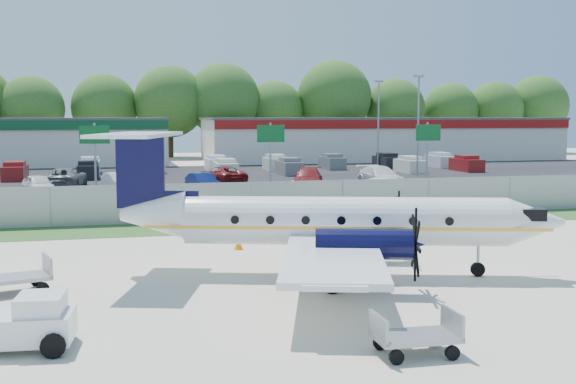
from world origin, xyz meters
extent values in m
plane|color=beige|center=(0.00, 0.00, 0.00)|extent=(170.00, 170.00, 0.00)
cube|color=#2D561E|center=(0.00, 12.00, 0.01)|extent=(170.00, 4.00, 0.02)
cube|color=black|center=(0.00, 19.00, 0.01)|extent=(170.00, 8.00, 0.02)
cube|color=black|center=(0.00, 40.00, 0.01)|extent=(170.00, 32.00, 0.02)
cube|color=gray|center=(0.00, 14.00, 1.00)|extent=(120.00, 0.02, 1.90)
cube|color=gray|center=(0.00, 14.00, 1.98)|extent=(120.00, 0.06, 0.06)
cube|color=gray|center=(0.00, 14.00, 0.05)|extent=(120.00, 0.06, 0.06)
cube|color=silver|center=(26.00, 62.00, 2.50)|extent=(44.00, 12.00, 5.00)
cube|color=#474749|center=(26.00, 62.00, 5.12)|extent=(44.40, 12.40, 0.24)
cube|color=maroon|center=(26.00, 55.90, 4.50)|extent=(44.00, 0.20, 1.00)
cylinder|color=gray|center=(-8.00, 23.00, 2.50)|extent=(0.14, 0.14, 5.00)
cube|color=#0C5923|center=(-8.00, 22.85, 4.30)|extent=(1.80, 0.08, 1.10)
cylinder|color=gray|center=(3.00, 23.00, 2.50)|extent=(0.14, 0.14, 5.00)
cube|color=#0C5923|center=(3.00, 22.85, 4.30)|extent=(1.80, 0.08, 1.10)
cylinder|color=gray|center=(14.00, 23.00, 2.50)|extent=(0.14, 0.14, 5.00)
cube|color=#0C5923|center=(14.00, 22.85, 4.30)|extent=(1.80, 0.08, 1.10)
cylinder|color=gray|center=(20.00, 38.00, 4.50)|extent=(0.18, 0.18, 9.00)
cube|color=gray|center=(20.00, 38.00, 9.00)|extent=(0.90, 0.35, 0.18)
cylinder|color=gray|center=(20.00, 48.00, 4.50)|extent=(0.18, 0.18, 9.00)
cube|color=gray|center=(20.00, 48.00, 9.00)|extent=(0.90, 0.35, 0.18)
cylinder|color=white|center=(0.60, 0.39, 1.87)|extent=(10.88, 4.71, 1.65)
cone|color=white|center=(6.72, -1.45, 1.87)|extent=(2.31, 2.13, 1.65)
cone|color=white|center=(-5.68, 2.28, 2.04)|extent=(2.64, 2.23, 1.65)
cube|color=black|center=(6.55, -1.40, 2.17)|extent=(1.07, 1.31, 0.39)
cube|color=white|center=(0.19, 0.52, 1.39)|extent=(7.07, 15.45, 0.19)
cylinder|color=black|center=(0.38, -2.17, 1.52)|extent=(3.11, 1.77, 0.96)
cylinder|color=black|center=(1.83, 2.65, 1.52)|extent=(3.11, 1.77, 0.96)
cube|color=black|center=(-6.10, 2.40, 3.52)|extent=(1.63, 0.63, 2.52)
cube|color=white|center=(-6.18, 2.43, 4.78)|extent=(3.55, 5.76, 0.12)
cylinder|color=gray|center=(4.93, -0.91, 0.56)|extent=(0.10, 0.10, 1.13)
cylinder|color=black|center=(4.93, -0.91, 0.24)|extent=(0.51, 0.29, 0.49)
cylinder|color=black|center=(-0.54, -1.90, 0.28)|extent=(0.63, 0.49, 0.56)
cylinder|color=black|center=(0.91, 2.93, 0.28)|extent=(0.63, 0.49, 0.56)
cube|color=white|center=(-9.21, -5.36, 0.52)|extent=(2.51, 1.65, 0.67)
cube|color=white|center=(-8.73, -5.41, 1.05)|extent=(1.16, 1.33, 0.48)
cube|color=black|center=(-8.31, -5.45, 1.07)|extent=(0.27, 1.06, 0.38)
cylinder|color=black|center=(-8.43, -6.18, 0.29)|extent=(0.59, 0.26, 0.57)
cylinder|color=black|center=(-8.28, -4.70, 0.29)|extent=(0.59, 0.26, 0.57)
cube|color=gray|center=(-10.02, 0.39, 0.46)|extent=(2.30, 1.74, 0.12)
cube|color=gray|center=(-9.08, 0.66, 0.77)|extent=(0.41, 1.20, 0.61)
cylinder|color=black|center=(-9.18, 0.05, 0.18)|extent=(0.39, 0.22, 0.37)
cylinder|color=black|center=(-9.48, 1.13, 0.18)|extent=(0.39, 0.22, 0.37)
cube|color=gray|center=(-0.44, -7.93, 0.42)|extent=(1.91, 1.17, 0.11)
cube|color=gray|center=(-1.34, -7.92, 0.71)|extent=(0.10, 1.13, 0.57)
cube|color=gray|center=(0.46, -7.95, 0.71)|extent=(0.10, 1.13, 0.57)
cylinder|color=black|center=(-1.11, -8.44, 0.17)|extent=(0.34, 0.12, 0.34)
cylinder|color=black|center=(-1.09, -7.40, 0.17)|extent=(0.34, 0.12, 0.34)
cylinder|color=black|center=(0.21, -8.46, 0.17)|extent=(0.34, 0.12, 0.34)
cylinder|color=black|center=(0.23, -7.43, 0.17)|extent=(0.34, 0.12, 0.34)
cone|color=orange|center=(-2.09, 5.95, 0.26)|extent=(0.35, 0.35, 0.53)
cube|color=orange|center=(-2.09, 5.95, 0.01)|extent=(0.37, 0.37, 0.03)
imported|color=silver|center=(9.42, 20.18, 0.00)|extent=(4.73, 2.61, 1.48)
imported|color=silver|center=(-11.98, 29.57, 0.00)|extent=(2.86, 4.42, 1.40)
imported|color=silver|center=(-6.48, 29.09, 0.00)|extent=(2.73, 4.70, 1.46)
imported|color=navy|center=(-0.72, 28.58, 0.00)|extent=(2.25, 4.35, 1.37)
imported|color=maroon|center=(7.28, 29.41, 0.00)|extent=(3.69, 5.61, 1.51)
imported|color=silver|center=(13.26, 29.82, 0.00)|extent=(2.52, 5.46, 1.55)
imported|color=#595B5E|center=(-10.46, 34.34, 0.00)|extent=(3.34, 5.85, 1.54)
imported|color=maroon|center=(1.59, 34.59, 0.00)|extent=(3.77, 5.61, 1.43)
camera|label=1|loc=(-7.06, -22.71, 5.41)|focal=45.00mm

